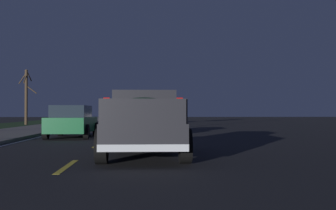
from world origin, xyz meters
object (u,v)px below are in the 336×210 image
object	(u,v)px
sedan_green	(72,121)
sedan_silver	(140,120)
pickup_truck	(144,121)
bare_tree_far	(26,95)
sedan_white	(145,116)

from	to	relation	value
sedan_green	sedan_silver	bearing A→B (deg)	-57.29
pickup_truck	sedan_silver	distance (m)	10.48
pickup_truck	sedan_silver	size ratio (longest dim) A/B	1.22
sedan_silver	bare_tree_far	size ratio (longest dim) A/B	0.83
pickup_truck	bare_tree_far	bearing A→B (deg)	21.54
pickup_truck	sedan_white	size ratio (longest dim) A/B	1.23
sedan_green	sedan_silver	distance (m)	3.83
sedan_green	sedan_white	bearing A→B (deg)	-9.05
sedan_green	sedan_white	xyz separation A→B (m)	(22.40, -3.57, 0.00)
sedan_white	bare_tree_far	distance (m)	11.80
sedan_green	bare_tree_far	bearing A→B (deg)	21.17
sedan_white	sedan_silver	xyz separation A→B (m)	(-20.33, 0.35, 0.00)
pickup_truck	bare_tree_far	xyz separation A→B (m)	(28.71, 11.33, 1.85)
sedan_white	sedan_green	bearing A→B (deg)	170.95
sedan_green	bare_tree_far	distance (m)	21.87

